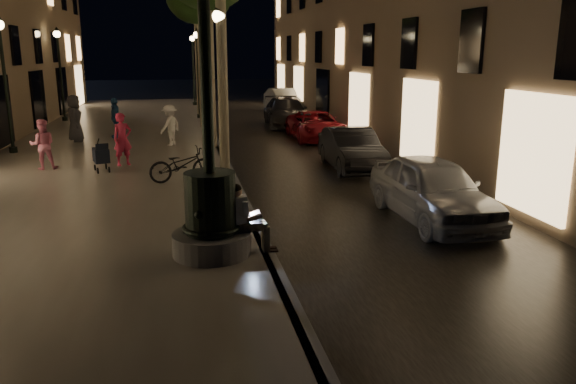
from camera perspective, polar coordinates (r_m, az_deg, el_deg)
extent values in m
plane|color=black|center=(22.96, -7.24, 4.55)|extent=(120.00, 120.00, 0.00)
cube|color=black|center=(23.34, 0.15, 4.84)|extent=(6.00, 45.00, 0.02)
cube|color=slate|center=(23.03, -17.25, 4.31)|extent=(8.00, 45.00, 0.20)
cube|color=#59595B|center=(22.94, -7.25, 4.79)|extent=(0.25, 45.00, 0.20)
cylinder|color=#59595B|center=(10.17, -7.75, -5.18)|extent=(1.40, 1.40, 0.40)
cylinder|color=black|center=(9.95, -7.89, -1.10)|extent=(0.90, 0.90, 1.10)
torus|color=black|center=(10.08, -7.80, -3.57)|extent=(1.04, 1.04, 0.10)
torus|color=black|center=(9.86, -7.96, 1.15)|extent=(0.89, 0.89, 0.09)
cylinder|color=black|center=(9.63, -8.32, 11.35)|extent=(0.20, 0.20, 3.20)
cube|color=gray|center=(10.13, -4.69, -3.50)|extent=(0.33, 0.22, 0.17)
cube|color=white|center=(10.03, -5.04, -1.81)|extent=(0.41, 0.24, 0.52)
sphere|color=tan|center=(9.94, -5.24, 0.08)|extent=(0.19, 0.19, 0.19)
sphere|color=black|center=(9.93, -5.29, 0.28)|extent=(0.19, 0.19, 0.19)
cube|color=gray|center=(10.07, -3.38, -3.57)|extent=(0.42, 0.12, 0.13)
cube|color=gray|center=(10.23, -3.50, -3.30)|extent=(0.42, 0.12, 0.13)
cube|color=gray|center=(10.18, -2.22, -4.81)|extent=(0.12, 0.11, 0.48)
cube|color=gray|center=(10.33, -2.37, -4.52)|extent=(0.12, 0.11, 0.48)
cube|color=black|center=(10.27, -1.70, -5.98)|extent=(0.24, 0.09, 0.03)
cube|color=black|center=(10.42, -1.85, -5.67)|extent=(0.24, 0.09, 0.03)
cube|color=black|center=(10.13, -3.34, -3.03)|extent=(0.22, 0.30, 0.02)
cube|color=black|center=(10.09, -4.18, -2.52)|extent=(0.08, 0.30, 0.20)
cube|color=#B0C9FC|center=(10.09, -4.11, -2.52)|extent=(0.06, 0.28, 0.17)
cylinder|color=#6B604C|center=(15.69, -6.63, 10.17)|extent=(0.28, 0.28, 5.00)
cylinder|color=#6B604C|center=(21.67, -7.81, 11.29)|extent=(0.28, 0.28, 5.10)
cylinder|color=#6B604C|center=(27.65, -8.79, 11.60)|extent=(0.28, 0.28, 4.90)
cylinder|color=#6B604C|center=(33.64, -9.12, 12.24)|extent=(0.28, 0.28, 5.20)
ellipsoid|color=black|center=(33.75, -9.38, 18.53)|extent=(3.00, 3.00, 2.40)
cylinder|color=black|center=(16.02, -6.57, 1.57)|extent=(0.28, 0.28, 0.20)
cylinder|color=black|center=(15.71, -6.78, 9.07)|extent=(0.12, 0.12, 4.40)
sphere|color=#FFD88C|center=(15.68, -7.03, 17.29)|extent=(0.36, 0.36, 0.36)
cone|color=black|center=(15.70, -7.06, 18.20)|extent=(0.30, 0.30, 0.22)
cylinder|color=black|center=(23.88, -8.15, 5.61)|extent=(0.28, 0.28, 0.20)
cylinder|color=black|center=(23.67, -8.33, 10.64)|extent=(0.12, 0.12, 4.40)
sphere|color=#FFD88C|center=(23.65, -8.53, 16.09)|extent=(0.36, 0.36, 0.36)
cone|color=black|center=(23.67, -8.55, 16.69)|extent=(0.30, 0.30, 0.22)
cylinder|color=black|center=(31.81, -8.96, 7.64)|extent=(0.28, 0.28, 0.20)
cylinder|color=black|center=(31.66, -9.10, 11.42)|extent=(0.12, 0.12, 4.40)
sphere|color=#FFD88C|center=(31.64, -9.26, 15.49)|extent=(0.36, 0.36, 0.36)
cone|color=black|center=(31.65, -9.28, 15.94)|extent=(0.30, 0.30, 0.22)
cylinder|color=black|center=(39.77, -9.44, 8.86)|extent=(0.28, 0.28, 0.20)
cylinder|color=black|center=(39.65, -9.56, 11.88)|extent=(0.12, 0.12, 4.40)
sphere|color=#FFD88C|center=(39.63, -9.70, 15.13)|extent=(0.36, 0.36, 0.36)
cone|color=black|center=(39.64, -9.71, 15.49)|extent=(0.30, 0.30, 0.22)
cylinder|color=black|center=(22.66, -26.12, 3.87)|extent=(0.28, 0.28, 0.20)
cylinder|color=black|center=(22.44, -26.70, 9.15)|extent=(0.12, 0.12, 4.40)
cylinder|color=black|center=(32.33, -21.71, 6.93)|extent=(0.28, 0.28, 0.20)
cylinder|color=black|center=(32.18, -22.05, 10.63)|extent=(0.12, 0.12, 4.40)
sphere|color=#FFD88C|center=(32.17, -22.43, 14.62)|extent=(0.36, 0.36, 0.36)
cone|color=black|center=(32.18, -22.47, 15.07)|extent=(0.30, 0.30, 0.22)
cube|color=black|center=(17.91, -18.47, 3.57)|extent=(0.58, 0.77, 0.41)
cube|color=black|center=(17.55, -18.38, 4.28)|extent=(0.40, 0.25, 0.27)
cylinder|color=black|center=(17.69, -18.76, 2.06)|extent=(0.08, 0.19, 0.18)
cylinder|color=black|center=(17.74, -17.71, 2.17)|extent=(0.08, 0.19, 0.18)
cylinder|color=black|center=(18.23, -19.01, 2.37)|extent=(0.08, 0.19, 0.18)
cylinder|color=black|center=(18.27, -17.99, 2.48)|extent=(0.08, 0.19, 0.18)
cylinder|color=black|center=(18.21, -18.73, 4.88)|extent=(0.14, 0.40, 0.25)
imported|color=#A4A7AC|center=(13.04, 14.46, 0.28)|extent=(1.79, 4.31, 1.46)
imported|color=black|center=(18.38, 6.48, 4.34)|extent=(1.58, 4.11, 1.34)
imported|color=maroon|center=(24.67, 2.87, 6.75)|extent=(2.14, 4.49, 1.24)
imported|color=#2F2F34|center=(29.24, -0.21, 8.10)|extent=(2.35, 5.12, 1.45)
imported|color=#989994|center=(36.20, -0.40, 9.28)|extent=(2.01, 4.70, 1.51)
imported|color=#C3274A|center=(18.68, -16.46, 5.16)|extent=(0.73, 0.64, 1.68)
imported|color=pink|center=(18.88, -23.66, 4.45)|extent=(0.84, 0.71, 1.55)
imported|color=white|center=(22.35, -11.89, 6.66)|extent=(1.09, 1.16, 1.57)
imported|color=navy|center=(24.97, -17.14, 7.22)|extent=(0.62, 1.05, 1.69)
imported|color=#2F2E33|center=(24.37, -20.85, 7.00)|extent=(0.67, 0.96, 1.88)
imported|color=black|center=(15.95, -10.73, 2.76)|extent=(1.93, 1.04, 0.96)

